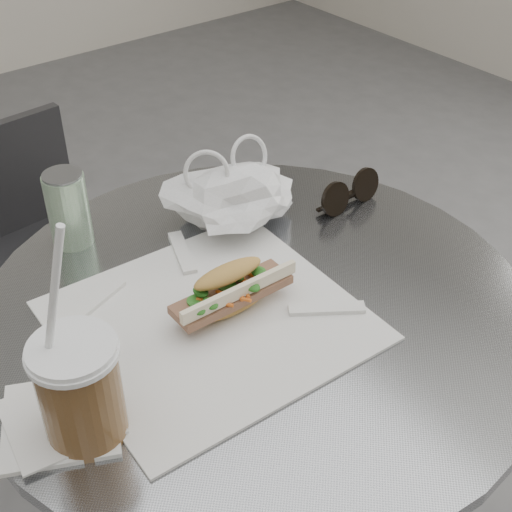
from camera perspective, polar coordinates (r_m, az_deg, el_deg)
cafe_table at (r=1.17m, az=0.02°, el=-14.05°), size 0.76×0.76×0.74m
chair_far at (r=1.68m, az=-15.52°, el=-3.45°), size 0.37×0.39×0.71m
sandwich_paper at (r=0.94m, az=-3.70°, el=-5.16°), size 0.38×0.36×0.00m
banh_mi at (r=0.93m, az=-2.05°, el=-2.76°), size 0.21×0.08×0.07m
iced_coffee at (r=0.79m, az=-13.92°, el=-10.29°), size 0.10×0.10×0.28m
sunglasses at (r=1.16m, az=7.45°, el=4.96°), size 0.13×0.03×0.06m
plastic_bag at (r=1.09m, az=-1.62°, el=4.61°), size 0.23×0.20×0.10m
napkin_stack at (r=0.85m, az=-15.36°, el=-12.47°), size 0.17×0.17×0.01m
drink_can at (r=1.09m, az=-14.80°, el=3.68°), size 0.06×0.06×0.12m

